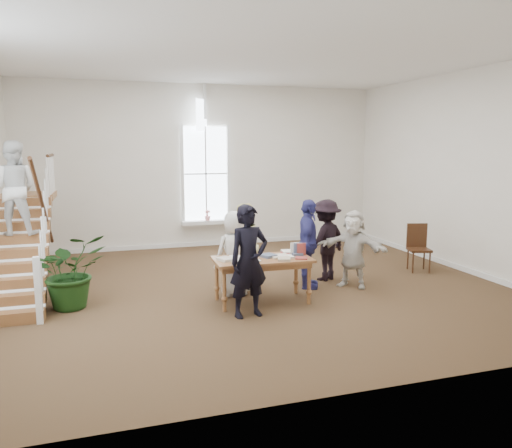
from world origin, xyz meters
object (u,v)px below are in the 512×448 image
object	(u,v)px
floor_plant	(71,271)
woman_cluster_c	(353,249)
library_table	(262,262)
elderly_woman	(235,253)
side_chair	(418,244)
woman_cluster_a	(308,244)
woman_cluster_b	(326,240)
person_yellow	(243,245)
police_officer	(249,261)

from	to	relation	value
floor_plant	woman_cluster_c	bearing A→B (deg)	-3.22
library_table	woman_cluster_c	distance (m)	2.10
elderly_woman	side_chair	size ratio (longest dim) A/B	1.51
library_table	elderly_woman	bearing A→B (deg)	122.06
woman_cluster_a	floor_plant	xyz separation A→B (m)	(-4.46, 0.10, -0.24)
side_chair	library_table	bearing A→B (deg)	-147.21
woman_cluster_a	woman_cluster_b	world-z (taller)	woman_cluster_a
side_chair	woman_cluster_c	bearing A→B (deg)	-143.10
woman_cluster_a	side_chair	bearing A→B (deg)	-54.63
library_table	floor_plant	xyz separation A→B (m)	(-3.30, 0.72, -0.08)
woman_cluster_c	floor_plant	world-z (taller)	woman_cluster_c
person_yellow	side_chair	bearing A→B (deg)	155.84
library_table	elderly_woman	size ratio (longest dim) A/B	1.10
elderly_woman	floor_plant	size ratio (longest dim) A/B	1.23
police_officer	woman_cluster_c	size ratio (longest dim) A/B	1.21
police_officer	side_chair	bearing A→B (deg)	11.95
library_table	side_chair	distance (m)	4.29
woman_cluster_b	woman_cluster_a	bearing A→B (deg)	10.62
police_officer	elderly_woman	xyz separation A→B (m)	(0.10, 1.25, -0.13)
elderly_woman	woman_cluster_b	bearing A→B (deg)	-175.13
elderly_woman	library_table	bearing A→B (deg)	112.45
elderly_woman	woman_cluster_b	size ratio (longest dim) A/B	0.94
woman_cluster_c	side_chair	size ratio (longest dim) A/B	1.46
elderly_woman	woman_cluster_c	world-z (taller)	elderly_woman
woman_cluster_a	floor_plant	size ratio (longest dim) A/B	1.36
woman_cluster_a	woman_cluster_b	xyz separation A→B (m)	(0.60, 0.45, -0.04)
floor_plant	woman_cluster_a	bearing A→B (deg)	-1.30
woman_cluster_c	side_chair	world-z (taller)	woman_cluster_c
library_table	side_chair	bearing A→B (deg)	17.83
police_officer	woman_cluster_b	world-z (taller)	police_officer
person_yellow	woman_cluster_b	world-z (taller)	woman_cluster_b
woman_cluster_b	elderly_woman	bearing A→B (deg)	-13.71
library_table	elderly_woman	distance (m)	0.70
police_officer	side_chair	xyz separation A→B (m)	(4.58, 1.82, -0.34)
elderly_woman	floor_plant	bearing A→B (deg)	-10.00
woman_cluster_a	woman_cluster_c	bearing A→B (deg)	-77.70
police_officer	side_chair	distance (m)	4.94
library_table	woman_cluster_c	size ratio (longest dim) A/B	1.14
floor_plant	side_chair	xyz separation A→B (m)	(7.43, 0.45, -0.06)
woman_cluster_a	side_chair	size ratio (longest dim) A/B	1.67
police_officer	side_chair	size ratio (longest dim) A/B	1.76
woman_cluster_c	floor_plant	xyz separation A→B (m)	(-5.36, 0.30, -0.12)
police_officer	woman_cluster_c	world-z (taller)	police_officer
person_yellow	side_chair	world-z (taller)	person_yellow
elderly_woman	person_yellow	world-z (taller)	person_yellow
woman_cluster_a	woman_cluster_c	world-z (taller)	woman_cluster_a
library_table	woman_cluster_b	bearing A→B (deg)	33.31
library_table	woman_cluster_c	world-z (taller)	woman_cluster_c
library_table	police_officer	xyz separation A→B (m)	(-0.45, -0.65, 0.20)
police_officer	woman_cluster_b	xyz separation A→B (m)	(2.21, 1.72, -0.08)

